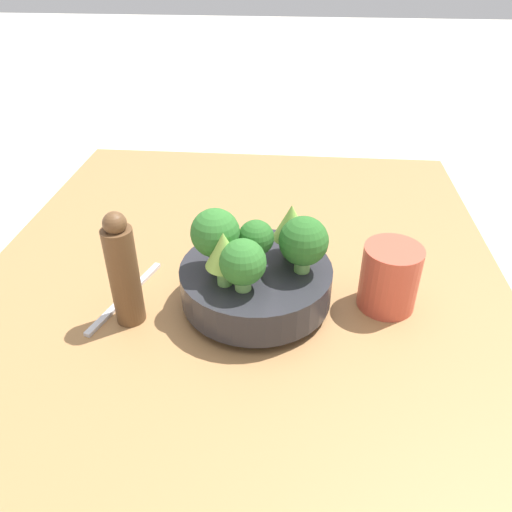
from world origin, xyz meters
TOP-DOWN VIEW (x-y plane):
  - ground_plane at (0.00, 0.00)m, footprint 6.00×6.00m
  - table at (0.00, 0.00)m, footprint 1.13×0.87m
  - bowl at (0.03, 0.03)m, footprint 0.23×0.23m
  - romanesco_piece_near at (0.07, -0.01)m, footprint 0.05×0.05m
  - broccoli_floret_right at (0.08, 0.02)m, footprint 0.06×0.06m
  - broccoli_floret_center at (0.03, 0.03)m, footprint 0.05×0.05m
  - broccoli_floret_back at (0.03, 0.10)m, footprint 0.07×0.07m
  - broccoli_floret_front at (0.04, -0.03)m, footprint 0.07×0.07m
  - romanesco_piece_far at (-0.01, 0.08)m, footprint 0.05×0.05m
  - cup at (0.01, 0.23)m, footprint 0.09×0.09m
  - pepper_mill at (0.08, -0.15)m, footprint 0.04×0.04m
  - fork at (0.03, -0.17)m, footprint 0.18×0.07m

SIDE VIEW (x-z plane):
  - ground_plane at x=0.00m, z-range 0.00..0.00m
  - table at x=0.00m, z-range 0.00..0.03m
  - fork at x=0.03m, z-range 0.03..0.04m
  - bowl at x=0.03m, z-range 0.04..0.10m
  - cup at x=0.01m, z-range 0.03..0.13m
  - pepper_mill at x=0.08m, z-range 0.03..0.21m
  - broccoli_floret_right at x=0.08m, z-range 0.10..0.18m
  - broccoli_floret_center at x=0.03m, z-range 0.11..0.18m
  - broccoli_floret_back at x=0.03m, z-range 0.10..0.19m
  - romanesco_piece_near at x=0.07m, z-range 0.11..0.19m
  - romanesco_piece_far at x=-0.01m, z-range 0.11..0.20m
  - broccoli_floret_front at x=0.04m, z-range 0.11..0.21m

